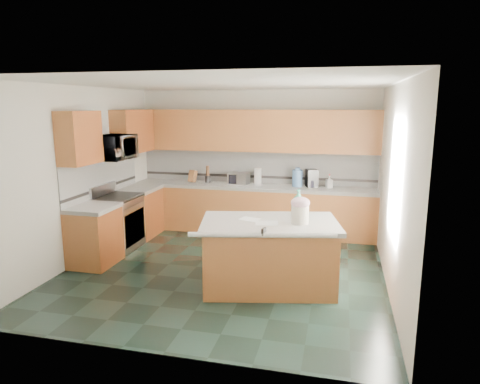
% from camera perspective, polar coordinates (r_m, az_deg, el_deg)
% --- Properties ---
extents(floor, '(4.60, 4.60, 0.00)m').
position_cam_1_polar(floor, '(6.50, -2.03, -10.26)').
color(floor, black).
rests_on(floor, ground).
extents(ceiling, '(4.60, 4.60, 0.00)m').
position_cam_1_polar(ceiling, '(6.05, -2.22, 14.24)').
color(ceiling, white).
rests_on(ceiling, ground).
extents(wall_back, '(4.60, 0.04, 2.70)m').
position_cam_1_polar(wall_back, '(8.37, 2.14, 4.21)').
color(wall_back, silver).
rests_on(wall_back, ground).
extents(wall_front, '(4.60, 0.04, 2.70)m').
position_cam_1_polar(wall_front, '(4.00, -11.07, -4.08)').
color(wall_front, silver).
rests_on(wall_front, ground).
extents(wall_left, '(0.04, 4.60, 2.70)m').
position_cam_1_polar(wall_left, '(7.11, -20.47, 2.19)').
color(wall_left, silver).
rests_on(wall_left, ground).
extents(wall_right, '(0.04, 4.60, 2.70)m').
position_cam_1_polar(wall_right, '(5.96, 19.92, 0.55)').
color(wall_right, silver).
rests_on(wall_right, ground).
extents(back_base_cab, '(4.60, 0.60, 0.86)m').
position_cam_1_polar(back_base_cab, '(8.23, 1.66, -2.44)').
color(back_base_cab, '#59230D').
rests_on(back_base_cab, ground).
extents(back_countertop, '(4.60, 0.64, 0.06)m').
position_cam_1_polar(back_countertop, '(8.13, 1.67, 0.71)').
color(back_countertop, silver).
rests_on(back_countertop, back_base_cab).
extents(back_upper_cab, '(4.60, 0.33, 0.78)m').
position_cam_1_polar(back_upper_cab, '(8.13, 1.91, 8.18)').
color(back_upper_cab, '#59230D').
rests_on(back_upper_cab, wall_back).
extents(back_backsplash, '(4.60, 0.02, 0.63)m').
position_cam_1_polar(back_backsplash, '(8.35, 2.09, 3.40)').
color(back_backsplash, silver).
rests_on(back_backsplash, back_countertop).
extents(back_accent_band, '(4.60, 0.01, 0.05)m').
position_cam_1_polar(back_accent_band, '(8.37, 2.07, 2.07)').
color(back_accent_band, black).
rests_on(back_accent_band, back_countertop).
extents(left_base_cab_rear, '(0.60, 0.82, 0.86)m').
position_cam_1_polar(left_base_cab_rear, '(8.22, -13.18, -2.75)').
color(left_base_cab_rear, '#59230D').
rests_on(left_base_cab_rear, ground).
extents(left_counter_rear, '(0.64, 0.82, 0.06)m').
position_cam_1_polar(left_counter_rear, '(8.12, -13.33, 0.40)').
color(left_counter_rear, silver).
rests_on(left_counter_rear, left_base_cab_rear).
extents(left_base_cab_front, '(0.60, 0.72, 0.86)m').
position_cam_1_polar(left_base_cab_front, '(6.94, -18.82, -5.71)').
color(left_base_cab_front, '#59230D').
rests_on(left_base_cab_front, ground).
extents(left_counter_front, '(0.64, 0.72, 0.06)m').
position_cam_1_polar(left_counter_front, '(6.82, -19.07, -2.02)').
color(left_counter_front, silver).
rests_on(left_counter_front, left_base_cab_front).
extents(left_backsplash, '(0.02, 2.30, 0.63)m').
position_cam_1_polar(left_backsplash, '(7.57, -17.91, 2.00)').
color(left_backsplash, silver).
rests_on(left_backsplash, wall_left).
extents(left_accent_band, '(0.01, 2.30, 0.05)m').
position_cam_1_polar(left_accent_band, '(7.60, -17.78, 0.55)').
color(left_accent_band, black).
rests_on(left_accent_band, wall_left).
extents(left_upper_cab_rear, '(0.33, 1.09, 0.78)m').
position_cam_1_polar(left_upper_cab_rear, '(8.17, -14.10, 7.86)').
color(left_upper_cab_rear, '#59230D').
rests_on(left_upper_cab_rear, wall_left).
extents(left_upper_cab_front, '(0.33, 0.72, 0.78)m').
position_cam_1_polar(left_upper_cab_front, '(6.74, -20.63, 6.77)').
color(left_upper_cab_front, '#59230D').
rests_on(left_upper_cab_front, wall_left).
extents(range_body, '(0.60, 0.76, 0.88)m').
position_cam_1_polar(range_body, '(7.55, -15.86, -4.09)').
color(range_body, '#B7B7BC').
rests_on(range_body, ground).
extents(range_oven_door, '(0.02, 0.68, 0.55)m').
position_cam_1_polar(range_oven_door, '(7.42, -13.88, -4.56)').
color(range_oven_door, black).
rests_on(range_oven_door, range_body).
extents(range_cooktop, '(0.62, 0.78, 0.04)m').
position_cam_1_polar(range_cooktop, '(7.44, -16.05, -0.67)').
color(range_cooktop, black).
rests_on(range_cooktop, range_body).
extents(range_handle, '(0.02, 0.66, 0.02)m').
position_cam_1_polar(range_handle, '(7.31, -13.81, -1.72)').
color(range_handle, '#B7B7BC').
rests_on(range_handle, range_body).
extents(range_backguard, '(0.06, 0.76, 0.18)m').
position_cam_1_polar(range_backguard, '(7.55, -17.82, 0.32)').
color(range_backguard, '#B7B7BC').
rests_on(range_backguard, range_body).
extents(microwave, '(0.50, 0.73, 0.41)m').
position_cam_1_polar(microwave, '(7.32, -16.41, 5.72)').
color(microwave, '#B7B7BC').
rests_on(microwave, wall_left).
extents(island_base, '(1.84, 1.28, 0.86)m').
position_cam_1_polar(island_base, '(5.77, 3.92, -8.60)').
color(island_base, '#59230D').
rests_on(island_base, ground).
extents(island_top, '(1.96, 1.40, 0.06)m').
position_cam_1_polar(island_top, '(5.63, 3.98, -4.20)').
color(island_top, silver).
rests_on(island_top, island_base).
extents(island_bullnose, '(1.75, 0.43, 0.06)m').
position_cam_1_polar(island_bullnose, '(5.13, 3.00, -5.76)').
color(island_bullnose, silver).
rests_on(island_bullnose, island_base).
extents(treat_jar, '(0.29, 0.29, 0.23)m').
position_cam_1_polar(treat_jar, '(5.53, 8.01, -2.98)').
color(treat_jar, silver).
rests_on(treat_jar, island_top).
extents(treat_jar_lid, '(0.24, 0.24, 0.15)m').
position_cam_1_polar(treat_jar_lid, '(5.50, 8.05, -1.43)').
color(treat_jar_lid, '#EDB7C9').
rests_on(treat_jar_lid, treat_jar).
extents(treat_jar_knob, '(0.08, 0.03, 0.03)m').
position_cam_1_polar(treat_jar_knob, '(5.49, 8.06, -0.91)').
color(treat_jar_knob, tan).
rests_on(treat_jar_knob, treat_jar_lid).
extents(treat_jar_knob_end_l, '(0.04, 0.04, 0.04)m').
position_cam_1_polar(treat_jar_knob_end_l, '(5.49, 7.64, -0.89)').
color(treat_jar_knob_end_l, tan).
rests_on(treat_jar_knob_end_l, treat_jar_lid).
extents(treat_jar_knob_end_r, '(0.04, 0.04, 0.04)m').
position_cam_1_polar(treat_jar_knob_end_r, '(5.48, 8.49, -0.93)').
color(treat_jar_knob_end_r, tan).
rests_on(treat_jar_knob_end_r, treat_jar_lid).
extents(soap_bottle_island, '(0.18, 0.19, 0.38)m').
position_cam_1_polar(soap_bottle_island, '(5.84, 7.78, -1.48)').
color(soap_bottle_island, teal).
rests_on(soap_bottle_island, island_top).
extents(paper_sheet_a, '(0.33, 0.27, 0.00)m').
position_cam_1_polar(paper_sheet_a, '(5.52, 3.59, -4.16)').
color(paper_sheet_a, white).
rests_on(paper_sheet_a, island_top).
extents(paper_sheet_b, '(0.30, 0.26, 0.00)m').
position_cam_1_polar(paper_sheet_b, '(5.70, 1.31, -3.63)').
color(paper_sheet_b, white).
rests_on(paper_sheet_b, island_top).
extents(clamp_body, '(0.05, 0.10, 0.08)m').
position_cam_1_polar(clamp_body, '(5.13, 3.19, -5.28)').
color(clamp_body, black).
rests_on(clamp_body, island_top).
extents(clamp_handle, '(0.02, 0.07, 0.02)m').
position_cam_1_polar(clamp_handle, '(5.08, 3.07, -5.67)').
color(clamp_handle, black).
rests_on(clamp_handle, island_top).
extents(knife_block, '(0.17, 0.20, 0.25)m').
position_cam_1_polar(knife_block, '(8.48, -6.34, 2.10)').
color(knife_block, '#472814').
rests_on(knife_block, back_countertop).
extents(utensil_crock, '(0.11, 0.11, 0.13)m').
position_cam_1_polar(utensil_crock, '(8.42, -4.33, 1.73)').
color(utensil_crock, black).
rests_on(utensil_crock, back_countertop).
extents(utensil_bundle, '(0.06, 0.06, 0.20)m').
position_cam_1_polar(utensil_bundle, '(8.39, -4.34, 2.85)').
color(utensil_bundle, '#472814').
rests_on(utensil_bundle, utensil_crock).
extents(toaster_oven, '(0.41, 0.30, 0.22)m').
position_cam_1_polar(toaster_oven, '(8.21, -0.16, 1.82)').
color(toaster_oven, '#B7B7BC').
rests_on(toaster_oven, back_countertop).
extents(toaster_oven_door, '(0.34, 0.01, 0.18)m').
position_cam_1_polar(toaster_oven_door, '(8.10, -0.36, 1.68)').
color(toaster_oven_door, black).
rests_on(toaster_oven_door, toaster_oven).
extents(paper_towel, '(0.14, 0.14, 0.31)m').
position_cam_1_polar(paper_towel, '(8.18, 2.40, 2.09)').
color(paper_towel, white).
rests_on(paper_towel, back_countertop).
extents(paper_towel_base, '(0.21, 0.21, 0.01)m').
position_cam_1_polar(paper_towel_base, '(8.20, 2.39, 1.07)').
color(paper_towel_base, '#B7B7BC').
rests_on(paper_towel_base, back_countertop).
extents(water_jug, '(0.19, 0.19, 0.31)m').
position_cam_1_polar(water_jug, '(8.03, 7.65, 1.83)').
color(water_jug, '#4B72A7').
rests_on(water_jug, back_countertop).
extents(water_jug_neck, '(0.09, 0.09, 0.04)m').
position_cam_1_polar(water_jug_neck, '(8.00, 7.68, 3.08)').
color(water_jug_neck, '#4B72A7').
rests_on(water_jug_neck, water_jug).
extents(coffee_maker, '(0.26, 0.27, 0.33)m').
position_cam_1_polar(coffee_maker, '(8.03, 9.56, 1.84)').
color(coffee_maker, black).
rests_on(coffee_maker, back_countertop).
extents(coffee_carafe, '(0.14, 0.14, 0.14)m').
position_cam_1_polar(coffee_carafe, '(7.99, 9.51, 1.09)').
color(coffee_carafe, black).
rests_on(coffee_carafe, back_countertop).
extents(soap_bottle_back, '(0.14, 0.14, 0.23)m').
position_cam_1_polar(soap_bottle_back, '(7.99, 11.82, 1.34)').
color(soap_bottle_back, white).
rests_on(soap_bottle_back, back_countertop).
extents(soap_back_cap, '(0.02, 0.02, 0.03)m').
position_cam_1_polar(soap_back_cap, '(7.97, 11.86, 2.25)').
color(soap_back_cap, red).
rests_on(soap_back_cap, soap_bottle_back).
extents(window_light_proxy, '(0.02, 1.40, 1.10)m').
position_cam_1_polar(window_light_proxy, '(5.73, 19.94, 1.67)').
color(window_light_proxy, white).
rests_on(window_light_proxy, wall_right).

